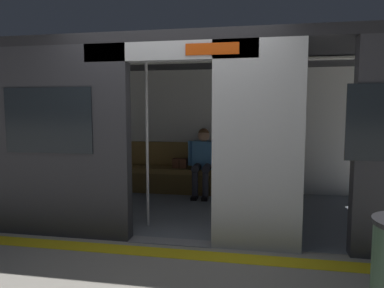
# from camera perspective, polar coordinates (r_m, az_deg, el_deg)

# --- Properties ---
(ground_plane) EXTENTS (60.00, 60.00, 0.00)m
(ground_plane) POSITION_cam_1_polar(r_m,az_deg,el_deg) (4.14, -3.57, -15.84)
(ground_plane) COLOR gray
(platform_edge_strip) EXTENTS (8.00, 0.24, 0.01)m
(platform_edge_strip) POSITION_cam_1_polar(r_m,az_deg,el_deg) (3.87, -4.68, -17.39)
(platform_edge_strip) COLOR yellow
(platform_edge_strip) RESTS_ON ground_plane
(train_car) EXTENTS (6.40, 2.84, 2.36)m
(train_car) POSITION_cam_1_polar(r_m,az_deg,el_deg) (5.08, -0.97, 6.24)
(train_car) COLOR #ADAFB5
(train_car) RESTS_ON ground_plane
(bench_seat) EXTENTS (2.85, 0.44, 0.46)m
(bench_seat) POSITION_cam_1_polar(r_m,az_deg,el_deg) (6.24, 1.56, -5.08)
(bench_seat) COLOR olive
(bench_seat) RESTS_ON ground_plane
(person_seated) EXTENTS (0.55, 0.67, 1.18)m
(person_seated) POSITION_cam_1_polar(r_m,az_deg,el_deg) (6.13, 1.80, -2.19)
(person_seated) COLOR #4C8CC6
(person_seated) RESTS_ON ground_plane
(handbag) EXTENTS (0.26, 0.15, 0.17)m
(handbag) POSITION_cam_1_polar(r_m,az_deg,el_deg) (6.32, -2.01, -3.18)
(handbag) COLOR brown
(handbag) RESTS_ON bench_seat
(book) EXTENTS (0.18, 0.24, 0.03)m
(book) POSITION_cam_1_polar(r_m,az_deg,el_deg) (6.24, 5.10, -3.99)
(book) COLOR #B22D2D
(book) RESTS_ON bench_seat
(grab_pole_door) EXTENTS (0.04, 0.04, 2.22)m
(grab_pole_door) POSITION_cam_1_polar(r_m,az_deg,el_deg) (4.45, -7.41, 0.42)
(grab_pole_door) COLOR silver
(grab_pole_door) RESTS_ON ground_plane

